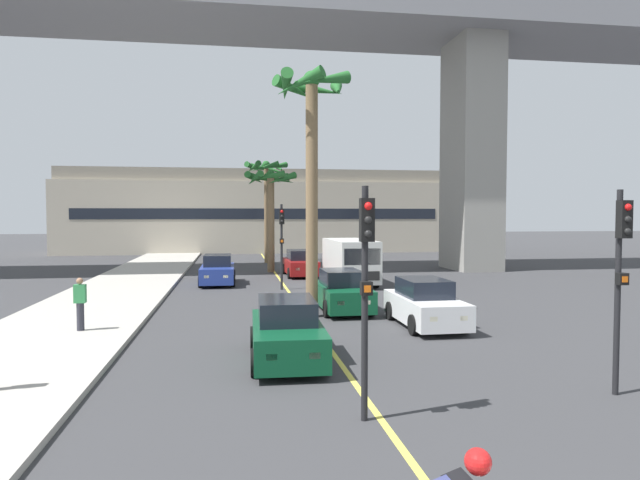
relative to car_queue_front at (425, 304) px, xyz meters
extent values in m
cube|color=#ADA89E|center=(-11.65, 1.15, -0.65)|extent=(4.80, 80.00, 0.15)
cube|color=#DBCC4C|center=(-3.65, 9.15, -0.72)|extent=(0.14, 56.00, 0.01)
cube|color=gray|center=(-3.65, 18.04, 15.79)|extent=(74.78, 8.00, 2.40)
cube|color=gray|center=(9.59, 18.04, 6.94)|extent=(2.80, 4.40, 15.31)
cube|color=#BCB29E|center=(-3.65, 38.90, 2.69)|extent=(37.85, 8.00, 6.83)
cube|color=gray|center=(-3.65, 38.90, 6.71)|extent=(37.09, 7.20, 1.20)
cube|color=black|center=(-3.65, 34.88, 3.04)|extent=(34.06, 0.04, 1.00)
sphere|color=red|center=(-3.98, -12.71, 0.64)|extent=(0.26, 0.26, 0.26)
cube|color=white|center=(0.00, -0.03, -0.14)|extent=(1.70, 4.10, 0.80)
cube|color=black|center=(0.00, 0.12, 0.54)|extent=(1.39, 2.05, 0.60)
cube|color=#F2EDCC|center=(0.47, -2.04, -0.09)|extent=(0.24, 0.08, 0.14)
cube|color=#F2EDCC|center=(-0.47, -2.04, -0.09)|extent=(0.24, 0.08, 0.14)
cylinder|color=black|center=(0.81, -1.30, -0.40)|extent=(0.22, 0.64, 0.64)
cylinder|color=black|center=(-0.81, -1.30, -0.40)|extent=(0.22, 0.64, 0.64)
cylinder|color=black|center=(0.81, 1.24, -0.40)|extent=(0.22, 0.64, 0.64)
cylinder|color=black|center=(-0.81, 1.24, -0.40)|extent=(0.22, 0.64, 0.64)
cube|color=#0C4728|center=(-4.93, -3.68, -0.14)|extent=(1.81, 4.15, 0.80)
cube|color=black|center=(-4.93, -3.53, 0.54)|extent=(1.45, 2.09, 0.60)
cube|color=#F2EDCC|center=(-4.52, -5.70, -0.09)|extent=(0.24, 0.09, 0.14)
cube|color=#F2EDCC|center=(-5.46, -5.67, -0.09)|extent=(0.24, 0.09, 0.14)
cylinder|color=black|center=(-4.16, -4.97, -0.40)|extent=(0.24, 0.65, 0.64)
cylinder|color=black|center=(-5.78, -4.93, -0.40)|extent=(0.24, 0.65, 0.64)
cylinder|color=black|center=(-4.09, -2.43, -0.40)|extent=(0.24, 0.65, 0.64)
cylinder|color=black|center=(-5.70, -2.38, -0.40)|extent=(0.24, 0.65, 0.64)
cube|color=navy|center=(-7.08, 12.30, -0.14)|extent=(1.74, 4.12, 0.80)
cube|color=black|center=(-7.08, 12.45, 0.54)|extent=(1.41, 2.06, 0.60)
cube|color=#F2EDCC|center=(-6.63, 10.29, -0.09)|extent=(0.24, 0.08, 0.14)
cube|color=#F2EDCC|center=(-7.57, 10.30, -0.09)|extent=(0.24, 0.08, 0.14)
cylinder|color=black|center=(-6.29, 11.02, -0.40)|extent=(0.23, 0.64, 0.64)
cylinder|color=black|center=(-7.90, 11.04, -0.40)|extent=(0.23, 0.64, 0.64)
cylinder|color=black|center=(-6.26, 13.56, -0.40)|extent=(0.23, 0.64, 0.64)
cylinder|color=black|center=(-7.88, 13.58, -0.40)|extent=(0.23, 0.64, 0.64)
cube|color=#0C4728|center=(-2.15, 3.28, -0.14)|extent=(1.75, 4.12, 0.80)
cube|color=black|center=(-2.15, 3.43, 0.54)|extent=(1.42, 2.07, 0.60)
cube|color=#F2EDCC|center=(-1.66, 1.28, -0.09)|extent=(0.24, 0.08, 0.14)
cube|color=#F2EDCC|center=(-2.59, 1.26, -0.09)|extent=(0.24, 0.08, 0.14)
cylinder|color=black|center=(-1.33, 2.02, -0.40)|extent=(0.23, 0.64, 0.64)
cylinder|color=black|center=(-2.94, 2.00, -0.40)|extent=(0.23, 0.64, 0.64)
cylinder|color=black|center=(-1.36, 4.56, -0.40)|extent=(0.23, 0.64, 0.64)
cylinder|color=black|center=(-2.98, 4.54, -0.40)|extent=(0.23, 0.64, 0.64)
cube|color=maroon|center=(-2.28, 15.56, -0.14)|extent=(1.79, 4.14, 0.80)
cube|color=black|center=(-2.28, 15.71, 0.54)|extent=(1.44, 2.08, 0.60)
cube|color=#F2EDCC|center=(-1.76, 13.56, -0.09)|extent=(0.24, 0.09, 0.14)
cube|color=#F2EDCC|center=(-2.70, 13.54, -0.09)|extent=(0.24, 0.09, 0.14)
cylinder|color=black|center=(-1.44, 14.30, -0.40)|extent=(0.23, 0.64, 0.64)
cylinder|color=black|center=(-3.06, 14.27, -0.40)|extent=(0.23, 0.64, 0.64)
cylinder|color=black|center=(-1.50, 16.85, -0.40)|extent=(0.23, 0.64, 0.64)
cylinder|color=black|center=(-3.11, 16.81, -0.40)|extent=(0.23, 0.64, 0.64)
cube|color=silver|center=(-0.17, 11.16, 0.59)|extent=(2.12, 5.24, 2.10)
cube|color=black|center=(-0.11, 8.60, 0.94)|extent=(1.80, 0.12, 0.80)
cube|color=black|center=(-0.11, 8.54, 0.01)|extent=(1.70, 0.10, 0.44)
cylinder|color=black|center=(0.81, 9.62, -0.34)|extent=(0.28, 0.77, 0.76)
cylinder|color=black|center=(-1.08, 9.58, -0.34)|extent=(0.28, 0.77, 0.76)
cylinder|color=black|center=(0.74, 12.74, -0.34)|extent=(0.28, 0.77, 0.76)
cylinder|color=black|center=(-1.16, 12.70, -0.34)|extent=(0.28, 0.77, 0.76)
cylinder|color=black|center=(-3.95, -7.96, 1.38)|extent=(0.12, 0.12, 4.20)
cube|color=black|center=(-3.95, -8.10, 2.88)|extent=(0.24, 0.20, 0.76)
sphere|color=red|center=(-3.95, -8.20, 3.12)|extent=(0.14, 0.14, 0.14)
sphere|color=black|center=(-3.95, -8.20, 2.88)|extent=(0.14, 0.14, 0.14)
sphere|color=black|center=(-3.95, -8.20, 2.64)|extent=(0.14, 0.14, 0.14)
cube|color=black|center=(-3.95, -8.08, 1.68)|extent=(0.20, 0.16, 0.24)
cube|color=orange|center=(-3.95, -8.16, 1.68)|extent=(0.12, 0.03, 0.12)
cylinder|color=black|center=(1.48, -7.35, 1.38)|extent=(0.12, 0.12, 4.20)
cube|color=black|center=(1.48, -7.49, 2.88)|extent=(0.24, 0.20, 0.76)
sphere|color=red|center=(1.48, -7.59, 3.12)|extent=(0.14, 0.14, 0.14)
sphere|color=black|center=(1.48, -7.59, 2.88)|extent=(0.14, 0.14, 0.14)
sphere|color=black|center=(1.48, -7.59, 2.64)|extent=(0.14, 0.14, 0.14)
cube|color=black|center=(1.48, -7.47, 1.68)|extent=(0.20, 0.16, 0.24)
cube|color=orange|center=(1.48, -7.55, 1.68)|extent=(0.12, 0.03, 0.12)
cylinder|color=black|center=(-3.91, 9.69, 1.38)|extent=(0.12, 0.12, 4.20)
cube|color=black|center=(-3.91, 9.55, 2.88)|extent=(0.24, 0.20, 0.76)
sphere|color=red|center=(-3.91, 9.45, 3.12)|extent=(0.14, 0.14, 0.14)
sphere|color=black|center=(-3.91, 9.45, 2.88)|extent=(0.14, 0.14, 0.14)
sphere|color=black|center=(-3.91, 9.45, 2.64)|extent=(0.14, 0.14, 0.14)
cube|color=black|center=(-3.91, 9.57, 1.68)|extent=(0.20, 0.16, 0.24)
cube|color=orange|center=(-3.91, 9.49, 1.68)|extent=(0.12, 0.03, 0.12)
cylinder|color=brown|center=(-3.74, 25.22, 2.95)|extent=(0.33, 0.33, 7.33)
sphere|color=#236028|center=(-3.74, 25.22, 6.76)|extent=(0.60, 0.60, 0.60)
cone|color=#236028|center=(-2.66, 25.33, 6.49)|extent=(0.66, 2.25, 0.96)
cone|color=#236028|center=(-3.10, 26.10, 6.44)|extent=(2.05, 1.65, 1.05)
cone|color=#236028|center=(-3.82, 26.31, 6.54)|extent=(2.24, 0.60, 0.88)
cone|color=#236028|center=(-4.67, 25.78, 6.56)|extent=(1.52, 2.12, 0.84)
cone|color=#236028|center=(-4.74, 24.82, 6.49)|extent=(1.22, 2.22, 0.97)
cone|color=#236028|center=(-3.90, 24.15, 6.48)|extent=(2.25, 0.77, 0.98)
cone|color=#236028|center=(-3.11, 24.33, 6.57)|extent=(2.07, 1.63, 0.82)
cylinder|color=brown|center=(-3.86, 18.22, 2.31)|extent=(0.46, 0.46, 6.07)
sphere|color=#236028|center=(-3.86, 18.22, 5.49)|extent=(0.60, 0.60, 0.60)
cone|color=#236028|center=(-2.75, 18.21, 5.27)|extent=(0.48, 2.27, 0.87)
cone|color=#236028|center=(-3.22, 19.13, 5.26)|extent=(2.10, 1.66, 0.89)
cone|color=#236028|center=(-4.11, 19.30, 5.30)|extent=(2.30, 0.94, 0.81)
cone|color=#236028|center=(-4.84, 18.74, 5.28)|extent=(1.45, 2.20, 0.85)
cone|color=#236028|center=(-4.91, 17.86, 5.19)|extent=(1.15, 2.28, 1.00)
cone|color=#236028|center=(-4.15, 17.15, 5.31)|extent=(2.30, 1.01, 0.80)
cone|color=#236028|center=(-3.25, 17.30, 5.18)|extent=(2.12, 1.61, 1.03)
cylinder|color=brown|center=(-3.46, 2.24, 3.45)|extent=(0.44, 0.44, 8.34)
sphere|color=#236028|center=(-3.46, 2.24, 7.77)|extent=(0.60, 0.60, 0.60)
cone|color=#236028|center=(-2.55, 2.13, 7.41)|extent=(0.66, 1.92, 1.09)
cone|color=#236028|center=(-3.09, 3.09, 7.58)|extent=(1.91, 1.17, 0.80)
cone|color=#236028|center=(-3.96, 3.02, 7.55)|extent=(1.83, 1.40, 0.87)
cone|color=#236028|center=(-4.39, 2.28, 7.49)|extent=(0.51, 1.91, 0.96)
cone|color=#236028|center=(-3.99, 1.48, 7.44)|extent=(1.81, 1.43, 1.03)
cone|color=#236028|center=(-3.11, 1.39, 7.57)|extent=(1.92, 1.14, 0.83)
cylinder|color=#2D2D38|center=(-10.89, 0.26, -0.15)|extent=(0.22, 0.22, 0.85)
cube|color=#338C4C|center=(-10.89, 0.26, 0.56)|extent=(0.34, 0.22, 0.56)
sphere|color=#9E7051|center=(-10.89, 0.26, 0.95)|extent=(0.20, 0.20, 0.20)
camera|label=1|loc=(-6.26, -17.58, 2.98)|focal=31.35mm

